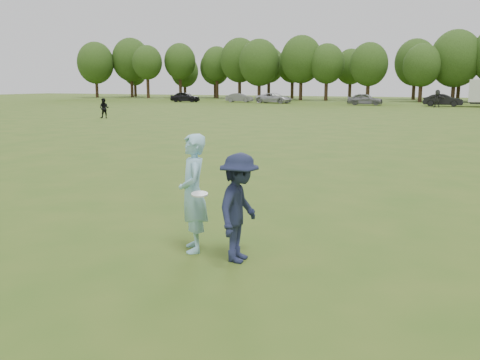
{
  "coord_description": "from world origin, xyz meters",
  "views": [
    {
      "loc": [
        4.48,
        -7.75,
        2.83
      ],
      "look_at": [
        0.88,
        0.48,
        1.1
      ],
      "focal_mm": 38.0,
      "sensor_mm": 36.0,
      "label": 1
    }
  ],
  "objects_px": {
    "defender": "(239,208)",
    "car_f": "(443,100)",
    "player_far_a": "(104,108)",
    "car_a": "(185,97)",
    "thrower": "(193,193)",
    "car_c": "(274,98)",
    "car_e": "(365,99)",
    "player_far_d": "(437,98)",
    "car_b": "(239,98)"
  },
  "relations": [
    {
      "from": "defender",
      "to": "thrower",
      "type": "bearing_deg",
      "value": 77.87
    },
    {
      "from": "car_e",
      "to": "defender",
      "type": "bearing_deg",
      "value": -176.86
    },
    {
      "from": "player_far_a",
      "to": "car_b",
      "type": "height_order",
      "value": "player_far_a"
    },
    {
      "from": "thrower",
      "to": "defender",
      "type": "distance_m",
      "value": 0.94
    },
    {
      "from": "car_a",
      "to": "car_b",
      "type": "bearing_deg",
      "value": -77.47
    },
    {
      "from": "player_far_d",
      "to": "car_b",
      "type": "bearing_deg",
      "value": -177.88
    },
    {
      "from": "car_c",
      "to": "car_f",
      "type": "relative_size",
      "value": 1.13
    },
    {
      "from": "defender",
      "to": "car_a",
      "type": "bearing_deg",
      "value": 28.16
    },
    {
      "from": "car_a",
      "to": "car_e",
      "type": "bearing_deg",
      "value": -95.04
    },
    {
      "from": "player_far_a",
      "to": "car_c",
      "type": "height_order",
      "value": "player_far_a"
    },
    {
      "from": "car_a",
      "to": "car_c",
      "type": "height_order",
      "value": "car_a"
    },
    {
      "from": "player_far_d",
      "to": "car_e",
      "type": "xyz_separation_m",
      "value": [
        -8.7,
        2.23,
        -0.26
      ]
    },
    {
      "from": "car_c",
      "to": "car_e",
      "type": "bearing_deg",
      "value": -90.64
    },
    {
      "from": "defender",
      "to": "car_f",
      "type": "bearing_deg",
      "value": -3.01
    },
    {
      "from": "player_far_a",
      "to": "car_e",
      "type": "height_order",
      "value": "player_far_a"
    },
    {
      "from": "player_far_a",
      "to": "car_f",
      "type": "height_order",
      "value": "player_far_a"
    },
    {
      "from": "car_a",
      "to": "car_c",
      "type": "relative_size",
      "value": 0.86
    },
    {
      "from": "player_far_d",
      "to": "car_a",
      "type": "relative_size",
      "value": 0.46
    },
    {
      "from": "thrower",
      "to": "defender",
      "type": "height_order",
      "value": "thrower"
    },
    {
      "from": "player_far_a",
      "to": "car_a",
      "type": "height_order",
      "value": "player_far_a"
    },
    {
      "from": "thrower",
      "to": "car_a",
      "type": "distance_m",
      "value": 68.45
    },
    {
      "from": "car_b",
      "to": "car_e",
      "type": "distance_m",
      "value": 18.88
    },
    {
      "from": "thrower",
      "to": "player_far_a",
      "type": "bearing_deg",
      "value": -173.23
    },
    {
      "from": "car_f",
      "to": "car_b",
      "type": "bearing_deg",
      "value": 88.07
    },
    {
      "from": "car_b",
      "to": "car_e",
      "type": "bearing_deg",
      "value": -106.15
    },
    {
      "from": "player_far_a",
      "to": "car_b",
      "type": "xyz_separation_m",
      "value": [
        -3.83,
        35.77,
        -0.15
      ]
    },
    {
      "from": "car_f",
      "to": "player_far_a",
      "type": "bearing_deg",
      "value": 146.97
    },
    {
      "from": "car_e",
      "to": "car_b",
      "type": "bearing_deg",
      "value": 76.81
    },
    {
      "from": "car_a",
      "to": "car_e",
      "type": "xyz_separation_m",
      "value": [
        26.47,
        -0.32,
        0.01
      ]
    },
    {
      "from": "thrower",
      "to": "player_far_a",
      "type": "xyz_separation_m",
      "value": [
        -22.44,
        25.97,
        -0.2
      ]
    },
    {
      "from": "car_a",
      "to": "car_c",
      "type": "bearing_deg",
      "value": -90.08
    },
    {
      "from": "car_e",
      "to": "car_f",
      "type": "distance_m",
      "value": 9.28
    },
    {
      "from": "defender",
      "to": "car_c",
      "type": "height_order",
      "value": "defender"
    },
    {
      "from": "thrower",
      "to": "car_f",
      "type": "bearing_deg",
      "value": 144.31
    },
    {
      "from": "car_a",
      "to": "car_f",
      "type": "height_order",
      "value": "car_a"
    },
    {
      "from": "car_c",
      "to": "car_f",
      "type": "height_order",
      "value": "car_f"
    },
    {
      "from": "thrower",
      "to": "car_e",
      "type": "bearing_deg",
      "value": 153.25
    },
    {
      "from": "defender",
      "to": "player_far_a",
      "type": "distance_m",
      "value": 35.05
    },
    {
      "from": "thrower",
      "to": "car_c",
      "type": "bearing_deg",
      "value": 164.56
    },
    {
      "from": "player_far_a",
      "to": "car_c",
      "type": "xyz_separation_m",
      "value": [
        2.08,
        34.43,
        -0.1
      ]
    },
    {
      "from": "player_far_d",
      "to": "car_e",
      "type": "distance_m",
      "value": 8.99
    },
    {
      "from": "car_f",
      "to": "player_far_d",
      "type": "bearing_deg",
      "value": 170.56
    },
    {
      "from": "car_e",
      "to": "car_c",
      "type": "bearing_deg",
      "value": 78.98
    },
    {
      "from": "defender",
      "to": "car_e",
      "type": "distance_m",
      "value": 59.83
    },
    {
      "from": "player_far_a",
      "to": "car_e",
      "type": "xyz_separation_m",
      "value": [
        14.86,
        33.09,
        -0.05
      ]
    },
    {
      "from": "defender",
      "to": "car_f",
      "type": "relative_size",
      "value": 0.39
    },
    {
      "from": "defender",
      "to": "player_far_d",
      "type": "height_order",
      "value": "player_far_d"
    },
    {
      "from": "car_c",
      "to": "car_e",
      "type": "height_order",
      "value": "car_e"
    },
    {
      "from": "player_far_a",
      "to": "car_b",
      "type": "bearing_deg",
      "value": 78.65
    },
    {
      "from": "car_a",
      "to": "car_b",
      "type": "relative_size",
      "value": 1.11
    }
  ]
}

